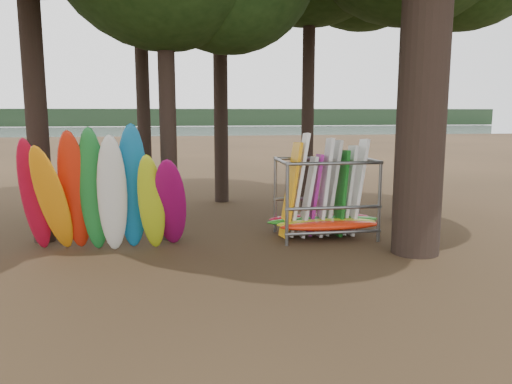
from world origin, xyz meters
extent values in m
plane|color=#47331E|center=(0.00, 0.00, 0.00)|extent=(120.00, 120.00, 0.00)
plane|color=gray|center=(0.00, 60.00, 0.00)|extent=(160.00, 160.00, 0.00)
cube|color=black|center=(0.00, 110.00, 2.00)|extent=(160.00, 4.00, 4.00)
cylinder|color=black|center=(-4.96, 2.90, 5.84)|extent=(0.54, 0.54, 11.67)
cylinder|color=black|center=(-2.50, 6.59, 6.04)|extent=(0.44, 0.44, 12.08)
cylinder|color=black|center=(0.24, 8.08, 6.44)|extent=(0.53, 0.53, 12.88)
cylinder|color=black|center=(3.10, 6.31, 5.87)|extent=(0.42, 0.42, 11.75)
cylinder|color=black|center=(-1.66, 2.58, 4.62)|extent=(0.44, 0.44, 9.24)
cylinder|color=black|center=(5.48, 3.81, 5.56)|extent=(0.48, 0.48, 11.13)
ellipsoid|color=#B70D2A|center=(-4.78, 1.48, 1.42)|extent=(0.65, 1.67, 2.97)
ellipsoid|color=orange|center=(-4.33, 1.26, 1.35)|extent=(0.84, 2.03, 2.84)
ellipsoid|color=red|center=(-3.88, 1.54, 1.50)|extent=(0.75, 1.51, 3.11)
ellipsoid|color=#1F7930|center=(-3.43, 1.45, 1.54)|extent=(0.70, 1.16, 3.14)
ellipsoid|color=silver|center=(-2.98, 1.27, 1.45)|extent=(0.80, 1.29, 3.00)
ellipsoid|color=#1369A1|center=(-2.53, 1.51, 1.57)|extent=(0.86, 1.21, 3.21)
ellipsoid|color=#ABC11A|center=(-2.09, 1.27, 1.22)|extent=(0.75, 1.43, 2.58)
ellipsoid|color=#860B51|center=(-1.64, 1.33, 1.18)|extent=(0.86, 1.88, 2.51)
ellipsoid|color=red|center=(2.50, 1.66, 0.42)|extent=(2.71, 0.55, 0.24)
ellipsoid|color=gold|center=(2.50, 1.96, 0.42)|extent=(2.79, 0.55, 0.24)
ellipsoid|color=#247D1B|center=(2.50, 2.29, 0.42)|extent=(3.17, 0.55, 0.24)
ellipsoid|color=#B80D2A|center=(2.50, 2.66, 0.42)|extent=(2.92, 0.55, 0.24)
cube|color=#F7A00D|center=(1.57, 2.27, 1.30)|extent=(0.58, 0.82, 2.60)
cube|color=white|center=(1.80, 2.39, 1.42)|extent=(0.61, 0.77, 2.84)
cube|color=silver|center=(2.03, 2.24, 1.10)|extent=(0.51, 0.74, 2.22)
cube|color=#991983|center=(2.27, 2.44, 1.12)|extent=(0.47, 0.74, 2.26)
cube|color=silver|center=(2.50, 2.25, 1.34)|extent=(0.45, 0.77, 2.72)
cube|color=silver|center=(2.74, 2.38, 1.32)|extent=(0.51, 0.79, 2.65)
cube|color=#186C1E|center=(2.97, 2.22, 1.17)|extent=(0.35, 0.77, 2.38)
cube|color=white|center=(3.20, 2.38, 1.24)|extent=(0.45, 0.77, 2.50)
cube|color=white|center=(3.44, 2.25, 1.33)|extent=(0.53, 0.77, 2.68)
camera|label=1|loc=(-1.51, -10.70, 3.40)|focal=35.00mm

